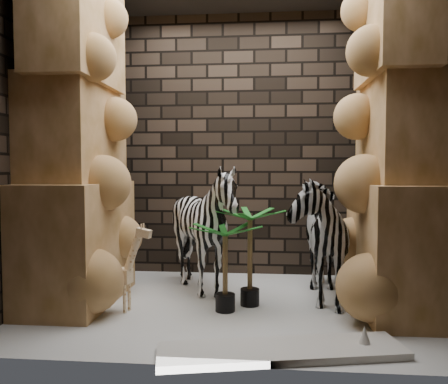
# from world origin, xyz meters

# --- Properties ---
(floor) EXTENTS (3.50, 3.50, 0.00)m
(floor) POSITION_xyz_m (0.00, 0.00, 0.00)
(floor) COLOR silver
(floor) RESTS_ON ground
(wall_back) EXTENTS (3.50, 0.00, 3.50)m
(wall_back) POSITION_xyz_m (0.00, 1.25, 1.50)
(wall_back) COLOR black
(wall_back) RESTS_ON ground
(wall_front) EXTENTS (3.50, 0.00, 3.50)m
(wall_front) POSITION_xyz_m (0.00, -1.25, 1.50)
(wall_front) COLOR black
(wall_front) RESTS_ON ground
(wall_left) EXTENTS (0.00, 3.00, 3.00)m
(wall_left) POSITION_xyz_m (-1.75, 0.00, 1.50)
(wall_left) COLOR black
(wall_left) RESTS_ON ground
(wall_right) EXTENTS (0.00, 3.00, 3.00)m
(wall_right) POSITION_xyz_m (1.75, 0.00, 1.50)
(wall_right) COLOR black
(wall_right) RESTS_ON ground
(rock_pillar_left) EXTENTS (0.68, 1.30, 3.00)m
(rock_pillar_left) POSITION_xyz_m (-1.40, 0.00, 1.50)
(rock_pillar_left) COLOR #DCAA76
(rock_pillar_left) RESTS_ON floor
(rock_pillar_right) EXTENTS (0.58, 1.25, 3.00)m
(rock_pillar_right) POSITION_xyz_m (1.42, 0.00, 1.50)
(rock_pillar_right) COLOR #DCAA76
(rock_pillar_right) RESTS_ON floor
(zebra_right) EXTENTS (0.66, 1.17, 1.36)m
(zebra_right) POSITION_xyz_m (0.77, 0.30, 0.68)
(zebra_right) COLOR white
(zebra_right) RESTS_ON floor
(zebra_left) EXTENTS (1.26, 1.44, 1.13)m
(zebra_left) POSITION_xyz_m (-0.27, 0.36, 0.57)
(zebra_left) COLOR white
(zebra_left) RESTS_ON floor
(giraffe_toy) EXTENTS (0.42, 0.22, 0.79)m
(giraffe_toy) POSITION_xyz_m (-0.96, -0.23, 0.39)
(giraffe_toy) COLOR #FFDCAC
(giraffe_toy) RESTS_ON floor
(palm_front) EXTENTS (0.36, 0.36, 0.89)m
(palm_front) POSITION_xyz_m (0.18, 0.03, 0.44)
(palm_front) COLOR #146214
(palm_front) RESTS_ON floor
(palm_back) EXTENTS (0.36, 0.36, 0.77)m
(palm_back) POSITION_xyz_m (-0.03, -0.16, 0.38)
(palm_back) COLOR #146214
(palm_back) RESTS_ON floor
(surfboard) EXTENTS (1.68, 0.73, 0.05)m
(surfboard) POSITION_xyz_m (0.43, -1.03, 0.03)
(surfboard) COLOR silver
(surfboard) RESTS_ON floor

